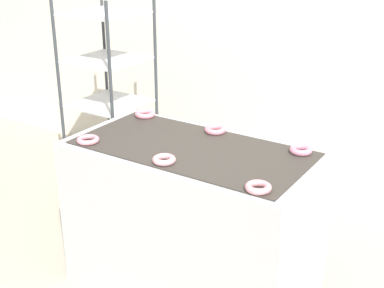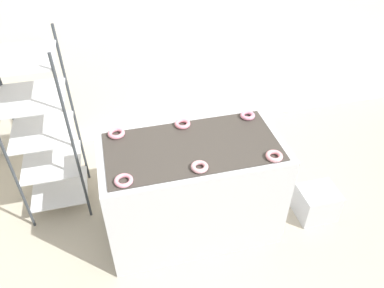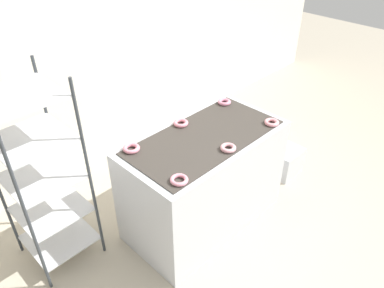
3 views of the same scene
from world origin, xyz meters
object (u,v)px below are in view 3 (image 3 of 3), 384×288
object	(u,v)px
donut_far_center	(181,123)
fryer_machine	(204,180)
donut_far_left	(131,148)
donut_far_right	(224,102)
baking_rack_cart	(42,176)
donut_near_center	(228,148)
donut_near_right	(272,122)
donut_near_left	(179,180)
glaze_bin	(284,161)

from	to	relation	value
donut_far_center	fryer_machine	bearing A→B (deg)	-87.58
donut_far_left	donut_far_right	size ratio (longest dim) A/B	1.08
baking_rack_cart	donut_far_center	xyz separation A→B (m)	(1.13, -0.33, 0.12)
donut_near_center	donut_far_center	distance (m)	0.53
baking_rack_cart	donut_near_right	bearing A→B (deg)	-27.54
donut_near_left	donut_far_right	bearing A→B (deg)	25.48
donut_near_left	donut_near_center	world-z (taller)	donut_near_center
fryer_machine	baking_rack_cart	distance (m)	1.35
donut_near_center	donut_far_right	xyz separation A→B (m)	(0.55, 0.51, 0.00)
fryer_machine	donut_far_left	size ratio (longest dim) A/B	10.69
donut_near_center	donut_near_right	size ratio (longest dim) A/B	0.99
donut_near_left	donut_near_center	distance (m)	0.53
donut_far_left	donut_near_left	bearing A→B (deg)	-89.94
donut_far_center	donut_far_right	distance (m)	0.55
donut_near_left	donut_far_right	xyz separation A→B (m)	(1.08, 0.52, 0.00)
fryer_machine	donut_near_left	world-z (taller)	donut_near_left
fryer_machine	donut_far_left	bearing A→B (deg)	153.05
fryer_machine	donut_near_left	size ratio (longest dim) A/B	11.01
baking_rack_cart	donut_near_left	size ratio (longest dim) A/B	12.69
glaze_bin	donut_near_right	world-z (taller)	donut_near_right
fryer_machine	baking_rack_cart	bearing A→B (deg)	152.03
fryer_machine	donut_near_center	world-z (taller)	donut_near_center
baking_rack_cart	donut_near_left	xyz separation A→B (m)	(0.60, -0.87, 0.12)
donut_near_right	donut_far_center	size ratio (longest dim) A/B	0.98
baking_rack_cart	donut_far_right	world-z (taller)	baking_rack_cart
glaze_bin	donut_far_center	world-z (taller)	donut_far_center
baking_rack_cart	donut_far_left	distance (m)	0.70
fryer_machine	glaze_bin	distance (m)	1.20
donut_near_right	donut_far_left	size ratio (longest dim) A/B	0.94
fryer_machine	donut_far_right	distance (m)	0.77
glaze_bin	donut_far_left	world-z (taller)	donut_far_left
donut_near_left	donut_far_left	size ratio (longest dim) A/B	0.97
glaze_bin	donut_near_center	distance (m)	1.41
baking_rack_cart	glaze_bin	bearing A→B (deg)	-18.27
glaze_bin	donut_near_right	size ratio (longest dim) A/B	2.72
fryer_machine	donut_far_center	size ratio (longest dim) A/B	11.12
donut_near_left	glaze_bin	bearing A→B (deg)	3.84
fryer_machine	donut_near_right	bearing A→B (deg)	-26.64
donut_near_left	donut_far_center	distance (m)	0.75
fryer_machine	donut_near_center	bearing A→B (deg)	-92.08
donut_near_right	donut_far_left	world-z (taller)	same
donut_far_left	donut_far_center	bearing A→B (deg)	-0.23
glaze_bin	donut_near_right	bearing A→B (deg)	-167.86
donut_far_center	glaze_bin	bearing A→B (deg)	-20.03
donut_near_left	donut_near_right	xyz separation A→B (m)	(1.09, -0.01, 0.00)
donut_far_right	glaze_bin	bearing A→B (deg)	-33.87
fryer_machine	donut_far_right	xyz separation A→B (m)	(0.54, 0.26, 0.49)
fryer_machine	donut_near_right	world-z (taller)	donut_near_right
donut_far_left	donut_far_center	world-z (taller)	same
donut_near_left	donut_near_right	bearing A→B (deg)	-0.78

